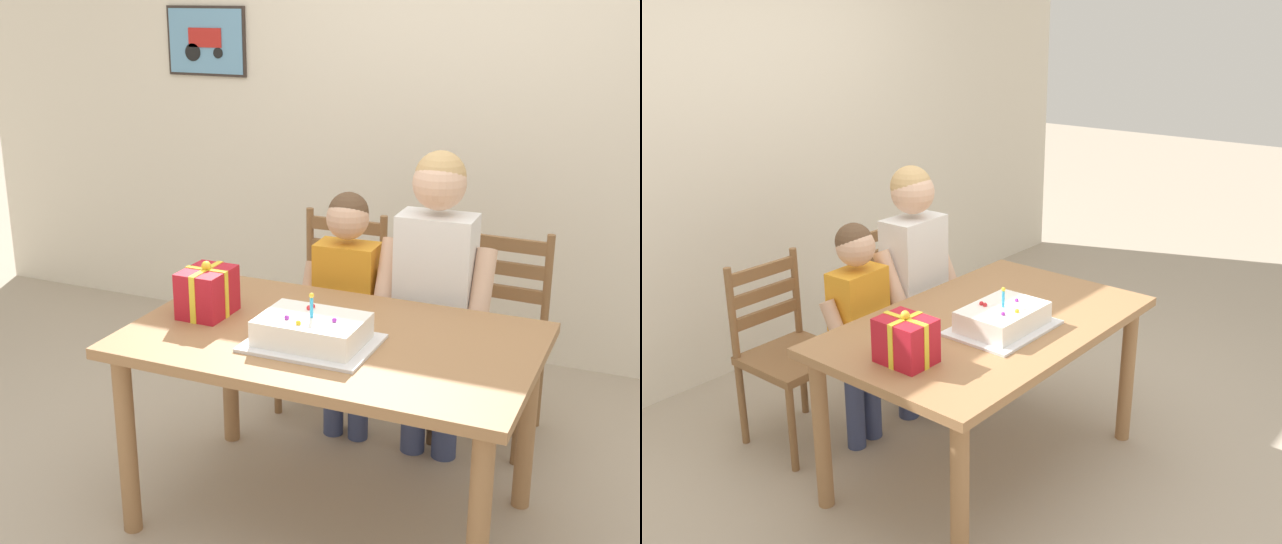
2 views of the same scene
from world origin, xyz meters
TOP-DOWN VIEW (x-y plane):
  - ground_plane at (0.00, 0.00)m, footprint 20.00×20.00m
  - back_wall at (-0.01, 1.82)m, footprint 6.40×0.11m
  - dining_table at (0.00, 0.00)m, footprint 1.46×0.91m
  - birthday_cake at (-0.03, -0.11)m, footprint 0.44×0.34m
  - gift_box_red_large at (-0.51, 0.00)m, footprint 0.17×0.21m
  - chair_left at (-0.38, 0.92)m, footprint 0.42×0.42m
  - chair_right at (0.38, 0.92)m, footprint 0.44×0.44m
  - child_older at (0.20, 0.61)m, footprint 0.48×0.28m
  - child_younger at (-0.19, 0.61)m, footprint 0.41×0.24m

SIDE VIEW (x-z plane):
  - ground_plane at x=0.00m, z-range 0.00..0.00m
  - chair_left at x=-0.38m, z-range 0.01..0.93m
  - chair_right at x=0.38m, z-range 0.01..0.93m
  - dining_table at x=0.00m, z-range 0.28..1.03m
  - child_younger at x=-0.19m, z-range 0.12..1.25m
  - birthday_cake at x=-0.03m, z-range 0.71..0.90m
  - child_older at x=0.20m, z-range 0.14..1.47m
  - gift_box_red_large at x=-0.51m, z-range 0.74..0.95m
  - back_wall at x=-0.01m, z-range 0.00..2.60m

